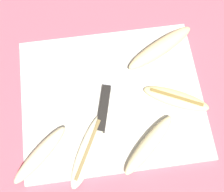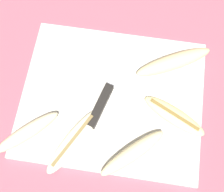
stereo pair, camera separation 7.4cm
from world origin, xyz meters
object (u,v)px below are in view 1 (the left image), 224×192
(banana_cream_curved, at_px, (40,154))
(banana_bright_far, at_px, (88,150))
(banana_mellow_near, at_px, (160,48))
(knife, at_px, (105,99))
(banana_golden_short, at_px, (176,99))
(banana_soft_right, at_px, (149,145))

(banana_cream_curved, bearing_deg, banana_bright_far, -1.63)
(banana_cream_curved, bearing_deg, banana_mellow_near, 35.95)
(knife, bearing_deg, banana_mellow_near, 51.60)
(banana_golden_short, bearing_deg, banana_bright_far, -156.98)
(banana_bright_far, relative_size, banana_mellow_near, 0.93)
(banana_soft_right, bearing_deg, banana_golden_short, 50.18)
(banana_mellow_near, bearing_deg, banana_bright_far, -132.03)
(knife, xyz_separation_m, banana_cream_curved, (-0.16, -0.11, 0.01))
(banana_cream_curved, xyz_separation_m, banana_soft_right, (0.24, -0.01, -0.00))
(banana_cream_curved, bearing_deg, knife, 35.54)
(banana_mellow_near, relative_size, banana_cream_curved, 1.38)
(banana_golden_short, xyz_separation_m, banana_bright_far, (-0.22, -0.09, 0.00))
(knife, bearing_deg, banana_golden_short, 7.55)
(banana_golden_short, bearing_deg, knife, 172.32)
(knife, distance_m, banana_bright_far, 0.13)
(banana_bright_far, bearing_deg, banana_cream_curved, 178.37)
(banana_golden_short, height_order, banana_cream_curved, banana_cream_curved)
(knife, height_order, banana_golden_short, banana_golden_short)
(knife, xyz_separation_m, banana_golden_short, (0.17, -0.02, 0.00))
(banana_soft_right, bearing_deg, banana_bright_far, 176.85)
(knife, height_order, banana_bright_far, banana_bright_far)
(banana_bright_far, xyz_separation_m, banana_soft_right, (0.14, -0.01, 0.01))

